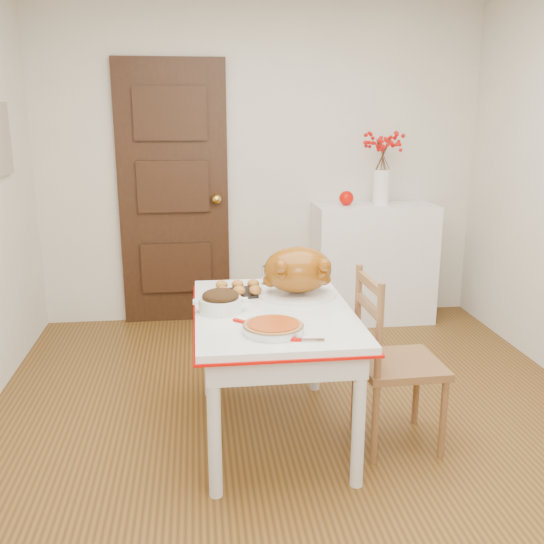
{
  "coord_description": "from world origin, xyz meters",
  "views": [
    {
      "loc": [
        -0.52,
        -2.88,
        1.67
      ],
      "look_at": [
        -0.16,
        0.08,
        0.88
      ],
      "focal_mm": 40.34,
      "sensor_mm": 36.0,
      "label": 1
    }
  ],
  "objects": [
    {
      "name": "stuffing_dish",
      "position": [
        -0.42,
        0.03,
        0.75
      ],
      "size": [
        0.3,
        0.25,
        0.11
      ],
      "primitive_type": null,
      "rotation": [
        0.0,
        0.0,
        0.12
      ],
      "color": "#3B2410",
      "rests_on": "kitchen_table"
    },
    {
      "name": "sideboard",
      "position": [
        0.88,
        1.78,
        0.48
      ],
      "size": [
        0.95,
        0.42,
        0.95
      ],
      "primitive_type": "cube",
      "color": "white",
      "rests_on": "floor"
    },
    {
      "name": "pumpkin_pie",
      "position": [
        -0.2,
        -0.3,
        0.73
      ],
      "size": [
        0.35,
        0.35,
        0.06
      ],
      "primitive_type": "cylinder",
      "rotation": [
        0.0,
        0.0,
        -0.28
      ],
      "color": "#A73C0F",
      "rests_on": "kitchen_table"
    },
    {
      "name": "wall_front",
      "position": [
        0.0,
        -2.0,
        1.25
      ],
      "size": [
        3.5,
        0.0,
        2.5
      ],
      "primitive_type": "cube",
      "color": "silver",
      "rests_on": "ground"
    },
    {
      "name": "kitchen_table",
      "position": [
        -0.16,
        0.03,
        0.35
      ],
      "size": [
        0.8,
        1.17,
        0.7
      ],
      "primitive_type": null,
      "color": "white",
      "rests_on": "floor"
    },
    {
      "name": "pie_server",
      "position": [
        -0.08,
        -0.42,
        0.71
      ],
      "size": [
        0.2,
        0.08,
        0.01
      ],
      "primitive_type": null,
      "rotation": [
        0.0,
        0.0,
        -0.12
      ],
      "color": "silver",
      "rests_on": "kitchen_table"
    },
    {
      "name": "drinking_glass",
      "position": [
        -0.13,
        0.5,
        0.75
      ],
      "size": [
        0.06,
        0.06,
        0.1
      ],
      "primitive_type": "cylinder",
      "rotation": [
        0.0,
        0.0,
        -0.05
      ],
      "color": "white",
      "rests_on": "kitchen_table"
    },
    {
      "name": "door_back",
      "position": [
        -0.7,
        1.97,
        1.03
      ],
      "size": [
        0.85,
        0.06,
        2.06
      ],
      "primitive_type": "cube",
      "color": "black",
      "rests_on": "ground"
    },
    {
      "name": "carving_knife",
      "position": [
        -0.27,
        -0.21,
        0.71
      ],
      "size": [
        0.22,
        0.22,
        0.01
      ],
      "primitive_type": null,
      "rotation": [
        0.0,
        0.0,
        -0.76
      ],
      "color": "silver",
      "rests_on": "kitchen_table"
    },
    {
      "name": "floor",
      "position": [
        0.0,
        0.0,
        0.0
      ],
      "size": [
        3.5,
        4.0,
        0.0
      ],
      "primitive_type": "cube",
      "color": "#482C10",
      "rests_on": "ground"
    },
    {
      "name": "apple",
      "position": [
        0.64,
        1.78,
        1.01
      ],
      "size": [
        0.11,
        0.11,
        0.11
      ],
      "primitive_type": "sphere",
      "color": "#C80700",
      "rests_on": "sideboard"
    },
    {
      "name": "photo_board",
      "position": [
        -1.73,
        1.2,
        1.5
      ],
      "size": [
        0.03,
        0.35,
        0.45
      ],
      "primitive_type": "cube",
      "color": "tan",
      "rests_on": "ground"
    },
    {
      "name": "turkey_platter",
      "position": [
        0.0,
        0.23,
        0.84
      ],
      "size": [
        0.52,
        0.47,
        0.27
      ],
      "primitive_type": null,
      "rotation": [
        0.0,
        0.0,
        0.36
      ],
      "color": "#995013",
      "rests_on": "kitchen_table"
    },
    {
      "name": "berry_vase",
      "position": [
        0.92,
        1.78,
        1.23
      ],
      "size": [
        0.29,
        0.29,
        0.57
      ],
      "primitive_type": null,
      "color": "white",
      "rests_on": "sideboard"
    },
    {
      "name": "chair_oak",
      "position": [
        0.47,
        -0.12,
        0.46
      ],
      "size": [
        0.42,
        0.42,
        0.92
      ],
      "primitive_type": null,
      "rotation": [
        0.0,
        0.0,
        1.6
      ],
      "color": "brown",
      "rests_on": "floor"
    },
    {
      "name": "shaker_pair",
      "position": [
        0.15,
        0.49,
        0.74
      ],
      "size": [
        0.09,
        0.04,
        0.09
      ],
      "primitive_type": null,
      "rotation": [
        0.0,
        0.0,
        -0.06
      ],
      "color": "white",
      "rests_on": "kitchen_table"
    },
    {
      "name": "wall_back",
      "position": [
        0.0,
        2.0,
        1.25
      ],
      "size": [
        3.5,
        0.0,
        2.5
      ],
      "primitive_type": "cube",
      "color": "silver",
      "rests_on": "ground"
    },
    {
      "name": "rolls_tray",
      "position": [
        -0.31,
        0.3,
        0.73
      ],
      "size": [
        0.29,
        0.25,
        0.07
      ],
      "primitive_type": null,
      "rotation": [
        0.0,
        0.0,
        0.24
      ],
      "color": "#B66C29",
      "rests_on": "kitchen_table"
    }
  ]
}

